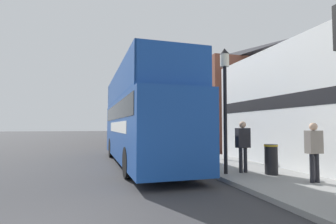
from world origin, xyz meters
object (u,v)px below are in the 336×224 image
(litter_bin, at_px, (271,158))
(lamp_post_second, at_px, (174,97))
(tour_bus, at_px, (141,124))
(pedestrian_third, at_px, (243,142))
(parked_car_ahead_of_bus, at_px, (134,141))
(lamp_post_nearest, at_px, (225,86))
(pedestrian_second, at_px, (314,146))
(lamp_post_third, at_px, (149,111))

(litter_bin, bearing_deg, lamp_post_second, 98.87)
(tour_bus, relative_size, pedestrian_third, 5.86)
(parked_car_ahead_of_bus, xyz_separation_m, litter_bin, (3.04, -12.41, 0.01))
(tour_bus, xyz_separation_m, lamp_post_second, (2.59, 3.13, 1.72))
(lamp_post_nearest, bearing_deg, pedestrian_second, -47.45)
(lamp_post_second, distance_m, litter_bin, 8.39)
(parked_car_ahead_of_bus, distance_m, lamp_post_second, 5.82)
(lamp_post_nearest, height_order, litter_bin, lamp_post_nearest)
(pedestrian_third, relative_size, lamp_post_third, 0.43)
(pedestrian_third, xyz_separation_m, lamp_post_second, (-0.47, 7.17, 2.41))
(lamp_post_second, bearing_deg, pedestrian_third, -86.29)
(lamp_post_nearest, bearing_deg, lamp_post_second, 88.01)
(pedestrian_third, xyz_separation_m, lamp_post_third, (-0.60, 14.38, 1.88))
(lamp_post_second, bearing_deg, lamp_post_nearest, -91.99)
(tour_bus, distance_m, lamp_post_second, 4.41)
(tour_bus, height_order, lamp_post_third, lamp_post_third)
(lamp_post_third, distance_m, litter_bin, 15.22)
(tour_bus, height_order, lamp_post_second, lamp_post_second)
(lamp_post_third, height_order, litter_bin, lamp_post_third)
(pedestrian_third, height_order, lamp_post_nearest, lamp_post_nearest)
(tour_bus, height_order, litter_bin, tour_bus)
(pedestrian_third, relative_size, lamp_post_second, 0.36)
(pedestrian_second, bearing_deg, parked_car_ahead_of_bus, 103.89)
(lamp_post_second, bearing_deg, tour_bus, -129.54)
(tour_bus, distance_m, pedestrian_second, 7.43)
(parked_car_ahead_of_bus, relative_size, pedestrian_second, 2.50)
(lamp_post_third, bearing_deg, pedestrian_third, -87.60)
(parked_car_ahead_of_bus, xyz_separation_m, lamp_post_nearest, (1.58, -11.86, 2.57))
(parked_car_ahead_of_bus, distance_m, pedestrian_third, 12.06)
(pedestrian_second, xyz_separation_m, lamp_post_second, (-1.60, 9.23, 2.45))
(tour_bus, distance_m, lamp_post_third, 10.69)
(pedestrian_second, height_order, lamp_post_nearest, lamp_post_nearest)
(lamp_post_second, height_order, litter_bin, lamp_post_second)
(parked_car_ahead_of_bus, bearing_deg, tour_bus, -97.70)
(parked_car_ahead_of_bus, height_order, lamp_post_nearest, lamp_post_nearest)
(pedestrian_second, xyz_separation_m, lamp_post_third, (-1.74, 16.44, 1.92))
(litter_bin, bearing_deg, pedestrian_third, 141.87)
(litter_bin, bearing_deg, pedestrian_second, -75.03)
(parked_car_ahead_of_bus, bearing_deg, pedestrian_second, -78.26)
(parked_car_ahead_of_bus, distance_m, lamp_post_third, 3.92)
(pedestrian_third, bearing_deg, lamp_post_third, 92.40)
(pedestrian_third, distance_m, litter_bin, 1.10)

